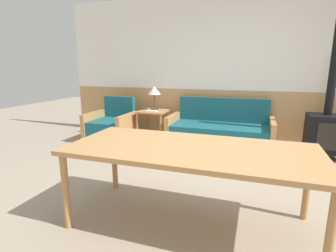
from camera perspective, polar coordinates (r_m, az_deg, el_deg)
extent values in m
plane|color=gray|center=(2.82, 12.04, -17.21)|extent=(16.00, 16.00, 0.00)
cube|color=tan|center=(5.15, 15.85, 2.10)|extent=(7.20, 0.06, 0.97)
cube|color=silver|center=(5.09, 16.80, 17.19)|extent=(7.20, 0.06, 1.73)
cube|color=#B27F4C|center=(4.79, 11.03, -4.05)|extent=(1.81, 0.82, 0.06)
cube|color=#195660|center=(4.72, 11.09, -1.82)|extent=(1.65, 0.74, 0.34)
cube|color=#195660|center=(5.01, 11.88, 3.54)|extent=(1.65, 0.10, 0.44)
cube|color=#B27F4C|center=(4.91, 1.12, -0.53)|extent=(0.08, 0.82, 0.54)
cube|color=#B27F4C|center=(4.70, 21.63, -2.04)|extent=(0.08, 0.82, 0.54)
cube|color=#B27F4C|center=(5.21, -12.14, -2.75)|extent=(0.80, 0.81, 0.06)
cube|color=#195660|center=(5.14, -12.35, -0.64)|extent=(0.64, 0.73, 0.34)
cube|color=#195660|center=(5.39, -10.50, 4.16)|extent=(0.64, 0.10, 0.42)
cube|color=#B27F4C|center=(5.34, -15.59, 0.12)|extent=(0.08, 0.81, 0.54)
cube|color=#B27F4C|center=(4.98, -8.69, -0.46)|extent=(0.08, 0.81, 0.54)
cube|color=#B27F4C|center=(5.09, -3.21, 3.22)|extent=(0.53, 0.53, 0.03)
cylinder|color=#B27F4C|center=(5.03, -6.68, -0.28)|extent=(0.04, 0.04, 0.54)
cylinder|color=#B27F4C|center=(4.85, -1.62, -0.69)|extent=(0.04, 0.04, 0.54)
cylinder|color=#B27F4C|center=(5.45, -4.55, 0.78)|extent=(0.04, 0.04, 0.54)
cylinder|color=#B27F4C|center=(5.28, 0.17, 0.44)|extent=(0.04, 0.04, 0.54)
cylinder|color=#4C3823|center=(5.18, -2.97, 3.66)|extent=(0.18, 0.18, 0.02)
cylinder|color=#4C3823|center=(5.15, -2.99, 5.33)|extent=(0.02, 0.02, 0.28)
cone|color=beige|center=(5.13, -3.01, 7.78)|extent=(0.26, 0.26, 0.16)
cube|color=white|center=(5.00, -3.45, 3.30)|extent=(0.21, 0.13, 0.02)
cube|color=#B27F4C|center=(2.26, 5.00, -5.10)|extent=(2.12, 0.94, 0.04)
cylinder|color=#B27F4C|center=(2.49, -21.35, -13.19)|extent=(0.06, 0.06, 0.68)
cylinder|color=#B27F4C|center=(2.05, 31.79, -20.28)|extent=(0.06, 0.06, 0.68)
cylinder|color=#B27F4C|center=(3.11, -11.58, -7.34)|extent=(0.06, 0.06, 0.68)
cylinder|color=#B27F4C|center=(2.76, 28.07, -11.23)|extent=(0.06, 0.06, 0.68)
cylinder|color=black|center=(4.61, 28.39, -5.80)|extent=(0.04, 0.04, 0.10)
cylinder|color=black|center=(4.95, 27.72, -4.51)|extent=(0.04, 0.04, 0.10)
cylinder|color=black|center=(5.05, 32.75, -4.79)|extent=(0.04, 0.04, 0.10)
cube|color=black|center=(4.74, 31.13, -1.37)|extent=(0.56, 0.46, 0.58)
cube|color=black|center=(4.52, 31.73, -2.05)|extent=(0.34, 0.01, 0.40)
cylinder|color=black|center=(4.68, 32.75, 13.33)|extent=(0.12, 0.12, 1.85)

